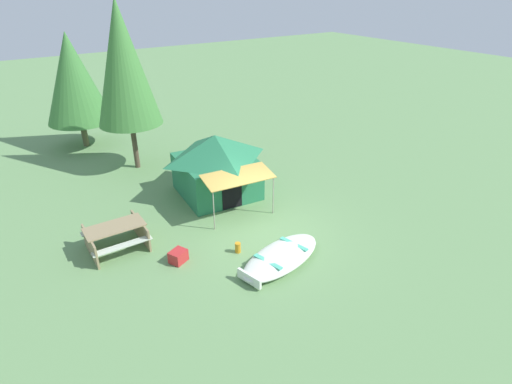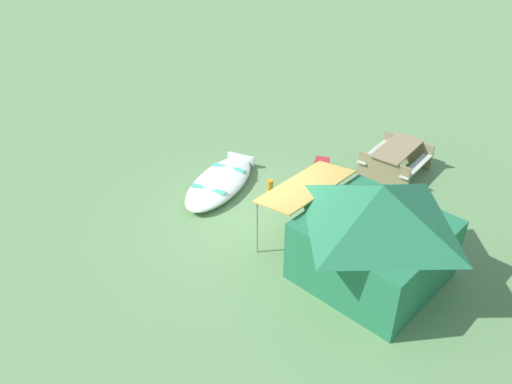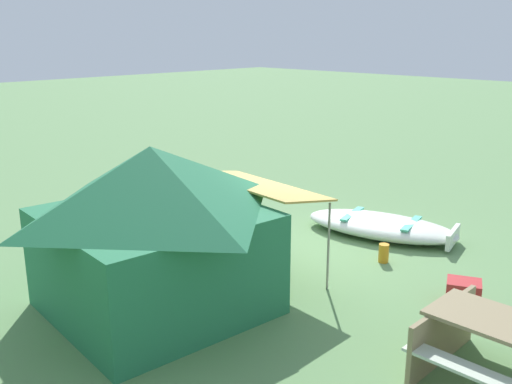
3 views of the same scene
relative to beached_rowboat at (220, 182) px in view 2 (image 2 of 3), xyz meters
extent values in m
plane|color=#638D56|center=(0.58, 1.67, -0.20)|extent=(80.00, 80.00, 0.00)
ellipsoid|color=silver|center=(0.01, 0.00, -0.01)|extent=(3.18, 1.97, 0.38)
ellipsoid|color=#4B4E49|center=(0.01, 0.00, 0.02)|extent=(2.91, 1.76, 0.14)
cube|color=#4AB89A|center=(0.59, 0.15, 0.14)|extent=(0.37, 0.99, 0.04)
cube|color=#4AB89A|center=(-0.56, -0.14, 0.14)|extent=(0.37, 0.99, 0.04)
cube|color=silver|center=(-1.30, -0.33, 0.01)|extent=(0.28, 0.82, 0.29)
cube|color=#257249|center=(0.58, 4.88, 0.53)|extent=(2.89, 2.92, 1.45)
pyramid|color=#257249|center=(0.58, 4.88, 1.70)|extent=(3.12, 3.16, 0.91)
cube|color=black|center=(0.45, 3.53, 0.41)|extent=(0.76, 0.10, 1.16)
cube|color=#B99644|center=(0.41, 3.01, 1.30)|extent=(2.48, 1.28, 0.19)
cylinder|color=gray|center=(1.48, 2.46, 0.49)|extent=(0.04, 0.04, 1.38)
cylinder|color=gray|center=(-0.74, 2.66, 0.49)|extent=(0.04, 0.04, 1.38)
cube|color=#8D7B58|center=(-3.75, 3.34, 0.57)|extent=(1.75, 0.84, 0.04)
cube|color=beige|center=(-3.75, 2.71, 0.26)|extent=(1.74, 0.27, 0.04)
cube|color=beige|center=(-3.75, 3.98, 0.26)|extent=(1.74, 0.27, 0.04)
cube|color=#8D7B58|center=(-4.52, 3.34, 0.18)|extent=(0.07, 1.53, 0.75)
cube|color=#8D7B58|center=(-2.98, 3.35, 0.18)|extent=(0.07, 1.53, 0.75)
cube|color=red|center=(-2.47, 1.70, -0.02)|extent=(0.60, 0.56, 0.36)
cylinder|color=orange|center=(-0.78, 1.13, -0.04)|extent=(0.20, 0.20, 0.32)
camera|label=1|loc=(-6.06, -7.84, 7.24)|focal=29.26mm
camera|label=2|loc=(9.00, 8.36, 7.86)|focal=37.64mm
camera|label=3|loc=(-5.71, 9.26, 3.62)|focal=40.58mm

